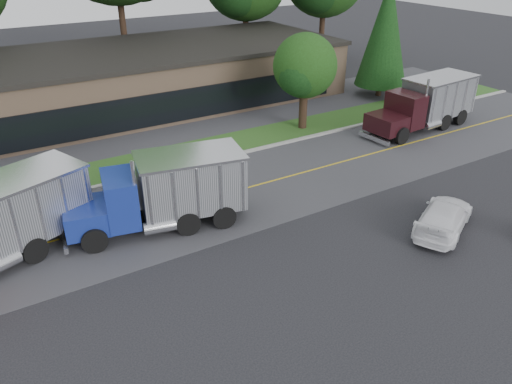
{
  "coord_description": "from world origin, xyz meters",
  "views": [
    {
      "loc": [
        -9.85,
        -11.39,
        12.04
      ],
      "look_at": [
        0.39,
        5.42,
        1.8
      ],
      "focal_mm": 35.0,
      "sensor_mm": 36.0,
      "label": 1
    }
  ],
  "objects": [
    {
      "name": "ground",
      "position": [
        0.0,
        0.0,
        0.0
      ],
      "size": [
        140.0,
        140.0,
        0.0
      ],
      "primitive_type": "plane",
      "color": "#2F2F34",
      "rests_on": "ground"
    },
    {
      "name": "rally_car",
      "position": [
        7.5,
        0.79,
        0.67
      ],
      "size": [
        4.99,
        3.77,
        1.35
      ],
      "primitive_type": "imported",
      "rotation": [
        0.0,
        0.0,
        2.04
      ],
      "color": "white",
      "rests_on": "ground"
    },
    {
      "name": "evergreen_right",
      "position": [
        20.0,
        18.0,
        5.17
      ],
      "size": [
        4.14,
        4.14,
        9.42
      ],
      "color": "#382619",
      "rests_on": "ground"
    },
    {
      "name": "far_parking",
      "position": [
        0.0,
        20.0,
        0.0
      ],
      "size": [
        60.0,
        7.0,
        0.02
      ],
      "primitive_type": "cube",
      "color": "#4F4F54",
      "rests_on": "ground"
    },
    {
      "name": "tree_verge",
      "position": [
        10.07,
        15.05,
        4.09
      ],
      "size": [
        4.5,
        4.24,
        6.42
      ],
      "color": "#382619",
      "rests_on": "ground"
    },
    {
      "name": "curb",
      "position": [
        0.0,
        13.2,
        0.0
      ],
      "size": [
        60.0,
        0.3,
        0.12
      ],
      "primitive_type": "cube",
      "color": "#9E9E99",
      "rests_on": "ground"
    },
    {
      "name": "strip_mall",
      "position": [
        2.0,
        26.0,
        2.0
      ],
      "size": [
        32.0,
        12.0,
        4.0
      ],
      "primitive_type": "cube",
      "color": "#A48064",
      "rests_on": "ground"
    },
    {
      "name": "center_line",
      "position": [
        0.0,
        9.0,
        0.0
      ],
      "size": [
        60.0,
        0.12,
        0.01
      ],
      "primitive_type": "cube",
      "color": "gold",
      "rests_on": "ground"
    },
    {
      "name": "dump_truck_maroon",
      "position": [
        17.24,
        10.68,
        1.81
      ],
      "size": [
        8.97,
        3.25,
        3.36
      ],
      "rotation": [
        0.0,
        0.0,
        3.22
      ],
      "color": "black",
      "rests_on": "ground"
    },
    {
      "name": "dump_truck_blue",
      "position": [
        -2.91,
        7.68,
        1.8
      ],
      "size": [
        8.29,
        4.05,
        3.36
      ],
      "rotation": [
        0.0,
        0.0,
        2.95
      ],
      "color": "black",
      "rests_on": "ground"
    },
    {
      "name": "grass_verge",
      "position": [
        0.0,
        15.0,
        0.0
      ],
      "size": [
        60.0,
        3.4,
        0.03
      ],
      "primitive_type": "cube",
      "color": "#254B1A",
      "rests_on": "ground"
    },
    {
      "name": "road",
      "position": [
        0.0,
        9.0,
        0.0
      ],
      "size": [
        60.0,
        8.0,
        0.02
      ],
      "primitive_type": "cube",
      "color": "#4F4F54",
      "rests_on": "ground"
    }
  ]
}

